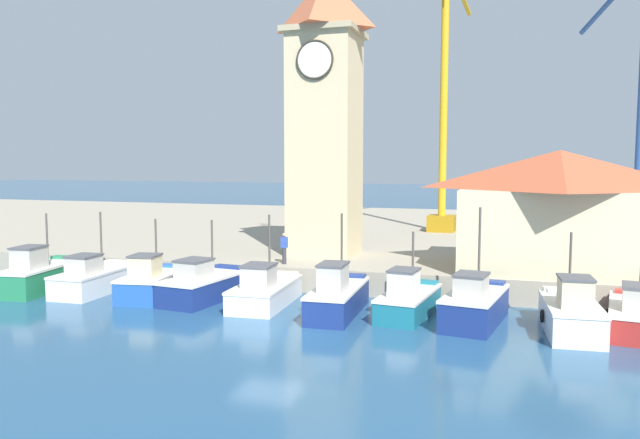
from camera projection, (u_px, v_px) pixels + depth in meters
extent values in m
plane|color=navy|center=(267.00, 330.00, 24.25)|extent=(300.00, 300.00, 0.00)
cube|color=#9E937F|center=(394.00, 235.00, 49.73)|extent=(120.00, 40.00, 1.23)
cube|color=#237A4C|center=(41.00, 279.00, 31.52)|extent=(2.42, 5.18, 1.19)
cube|color=#237A4C|center=(66.00, 258.00, 33.65)|extent=(1.62, 0.78, 0.24)
cube|color=silver|center=(41.00, 267.00, 31.46)|extent=(2.49, 5.24, 0.12)
cube|color=#B2ADA3|center=(29.00, 258.00, 30.55)|extent=(1.27, 1.62, 1.01)
cube|color=#4C4C51|center=(29.00, 247.00, 30.50)|extent=(1.36, 1.71, 0.08)
cylinder|color=#4C4742|center=(47.00, 238.00, 31.94)|extent=(0.10, 0.10, 2.59)
torus|color=black|center=(27.00, 277.00, 31.94)|extent=(0.18, 0.53, 0.52)
cube|color=silver|center=(95.00, 282.00, 31.12)|extent=(2.12, 4.87, 1.03)
cube|color=silver|center=(120.00, 263.00, 33.13)|extent=(1.69, 0.65, 0.24)
cube|color=silver|center=(95.00, 271.00, 31.07)|extent=(2.18, 4.94, 0.12)
cube|color=#B2ADA3|center=(84.00, 265.00, 30.22)|extent=(1.23, 1.48, 0.80)
cube|color=#4C4C51|center=(84.00, 256.00, 30.18)|extent=(1.31, 1.56, 0.08)
cylinder|color=#4C4742|center=(101.00, 240.00, 31.51)|extent=(0.10, 0.10, 2.86)
torus|color=black|center=(80.00, 280.00, 31.64)|extent=(0.14, 0.52, 0.52)
cube|color=#2356A8|center=(152.00, 286.00, 30.05)|extent=(2.59, 4.58, 1.04)
cube|color=#2356A8|center=(168.00, 267.00, 31.88)|extent=(1.73, 0.84, 0.24)
cube|color=silver|center=(152.00, 275.00, 30.00)|extent=(2.66, 4.65, 0.12)
cube|color=beige|center=(145.00, 266.00, 29.20)|extent=(1.36, 1.46, 0.95)
cube|color=#4C4C51|center=(145.00, 255.00, 29.15)|extent=(1.45, 1.56, 0.08)
cylinder|color=#4C4742|center=(156.00, 245.00, 30.40)|extent=(0.10, 0.10, 2.59)
torus|color=black|center=(134.00, 285.00, 30.42)|extent=(0.20, 0.53, 0.52)
cube|color=navy|center=(205.00, 289.00, 29.44)|extent=(2.72, 5.13, 1.06)
cube|color=navy|center=(231.00, 268.00, 31.36)|extent=(1.84, 0.83, 0.24)
cube|color=silver|center=(205.00, 277.00, 29.39)|extent=(2.79, 5.20, 0.12)
cube|color=#B2ADA3|center=(194.00, 270.00, 28.57)|extent=(1.44, 1.62, 0.83)
cube|color=#4C4C51|center=(194.00, 260.00, 28.53)|extent=(1.53, 1.71, 0.08)
cylinder|color=#4C4742|center=(212.00, 247.00, 29.81)|extent=(0.10, 0.10, 2.58)
torus|color=black|center=(189.00, 286.00, 30.14)|extent=(0.19, 0.53, 0.52)
cube|color=silver|center=(265.00, 295.00, 28.42)|extent=(2.34, 5.05, 0.91)
cube|color=silver|center=(280.00, 274.00, 30.51)|extent=(1.79, 0.70, 0.24)
cube|color=silver|center=(265.00, 284.00, 28.37)|extent=(2.41, 5.12, 0.12)
cube|color=#B2ADA3|center=(259.00, 276.00, 27.48)|extent=(1.32, 1.55, 0.92)
cube|color=#4C4C51|center=(259.00, 265.00, 27.44)|extent=(1.41, 1.64, 0.08)
cylinder|color=#4C4742|center=(269.00, 248.00, 28.81)|extent=(0.10, 0.10, 3.08)
torus|color=black|center=(244.00, 293.00, 28.92)|extent=(0.15, 0.53, 0.52)
cube|color=navy|center=(338.00, 301.00, 26.76)|extent=(1.88, 5.21, 1.08)
cube|color=navy|center=(350.00, 277.00, 28.94)|extent=(1.47, 0.65, 0.24)
cube|color=silver|center=(338.00, 288.00, 26.71)|extent=(1.94, 5.27, 0.12)
cube|color=#B2ADA3|center=(333.00, 278.00, 25.78)|extent=(1.07, 1.58, 1.08)
cube|color=#4C4C51|center=(333.00, 264.00, 25.73)|extent=(1.16, 1.66, 0.08)
cylinder|color=#4C4742|center=(342.00, 249.00, 27.17)|extent=(0.10, 0.10, 3.09)
torus|color=black|center=(319.00, 299.00, 27.26)|extent=(0.14, 0.52, 0.52)
cube|color=#196B7F|center=(409.00, 305.00, 26.50)|extent=(2.24, 4.73, 0.92)
cube|color=#196B7F|center=(421.00, 283.00, 28.30)|extent=(1.53, 0.76, 0.24)
cube|color=silver|center=(409.00, 293.00, 26.45)|extent=(2.30, 4.79, 0.12)
cube|color=silver|center=(404.00, 283.00, 25.67)|extent=(1.19, 1.48, 1.02)
cube|color=#4C4C51|center=(404.00, 270.00, 25.62)|extent=(1.27, 1.57, 0.08)
cylinder|color=#4C4742|center=(413.00, 260.00, 26.85)|extent=(0.10, 0.10, 2.50)
torus|color=black|center=(389.00, 302.00, 27.09)|extent=(0.18, 0.53, 0.52)
cube|color=navy|center=(475.00, 309.00, 25.16)|extent=(2.57, 4.78, 1.19)
cube|color=navy|center=(486.00, 283.00, 26.90)|extent=(1.67, 0.84, 0.24)
cube|color=silver|center=(475.00, 293.00, 25.10)|extent=(2.64, 4.85, 0.12)
cube|color=#B2ADA3|center=(471.00, 286.00, 24.35)|extent=(1.33, 1.52, 0.81)
cube|color=#4C4C51|center=(471.00, 274.00, 24.31)|extent=(1.42, 1.62, 0.08)
cylinder|color=#4C4742|center=(479.00, 249.00, 25.44)|extent=(0.10, 0.10, 3.38)
torus|color=black|center=(451.00, 305.00, 25.82)|extent=(0.20, 0.53, 0.52)
cube|color=silver|center=(571.00, 319.00, 23.76)|extent=(2.17, 4.62, 1.11)
cube|color=silver|center=(563.00, 291.00, 25.64)|extent=(1.62, 0.71, 0.24)
cube|color=silver|center=(571.00, 303.00, 23.71)|extent=(2.24, 4.68, 0.12)
cube|color=beige|center=(575.00, 293.00, 22.89)|extent=(1.21, 1.42, 1.04)
cube|color=#4C4C51|center=(576.00, 278.00, 22.84)|extent=(1.29, 1.51, 0.08)
cylinder|color=#4C4742|center=(570.00, 266.00, 24.12)|extent=(0.10, 0.10, 2.60)
torus|color=black|center=(542.00, 316.00, 24.21)|extent=(0.16, 0.53, 0.52)
cube|color=#AD2823|center=(639.00, 320.00, 23.95)|extent=(2.77, 5.08, 0.94)
cube|color=#AD2823|center=(638.00, 294.00, 25.83)|extent=(1.85, 0.85, 0.24)
cube|color=silver|center=(640.00, 306.00, 23.90)|extent=(2.84, 5.15, 0.12)
torus|color=black|center=(607.00, 315.00, 24.65)|extent=(0.19, 0.53, 0.52)
cube|color=beige|center=(325.00, 147.00, 35.10)|extent=(3.57, 3.57, 12.23)
cube|color=tan|center=(325.00, 33.00, 34.51)|extent=(4.07, 4.07, 0.30)
pyramid|color=#C1603D|center=(325.00, 2.00, 34.35)|extent=(4.07, 4.07, 3.05)
cylinder|color=white|center=(315.00, 60.00, 32.92)|extent=(1.96, 0.12, 1.96)
torus|color=#332D23|center=(315.00, 60.00, 32.88)|extent=(2.08, 0.12, 2.08)
cube|color=beige|center=(558.00, 230.00, 30.39)|extent=(9.14, 6.59, 3.96)
pyramid|color=#B25133|center=(560.00, 170.00, 30.12)|extent=(9.54, 6.99, 1.89)
cube|color=#976E11|center=(441.00, 223.00, 47.07)|extent=(2.00, 2.00, 1.20)
cylinder|color=gold|center=(444.00, 84.00, 46.09)|extent=(0.56, 0.56, 19.52)
cube|color=navy|center=(636.00, 232.00, 41.58)|extent=(2.00, 2.00, 1.20)
cylinder|color=#33333D|center=(284.00, 256.00, 32.27)|extent=(0.22, 0.22, 0.85)
cube|color=#2D4CA5|center=(284.00, 242.00, 32.20)|extent=(0.34, 0.22, 0.56)
sphere|color=tan|center=(284.00, 235.00, 32.16)|extent=(0.20, 0.20, 0.20)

